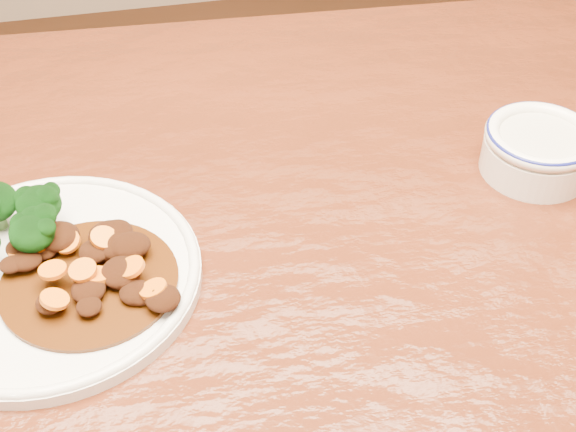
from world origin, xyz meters
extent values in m
cube|color=#4E1E0D|center=(0.00, 0.00, 0.73)|extent=(1.55, 0.99, 0.04)
cylinder|color=silver|center=(-0.20, 0.01, 0.76)|extent=(0.26, 0.26, 0.01)
torus|color=silver|center=(-0.20, 0.01, 0.76)|extent=(0.26, 0.26, 0.01)
cylinder|color=#66974E|center=(-0.24, 0.08, 0.77)|extent=(0.01, 0.01, 0.02)
cylinder|color=#66974E|center=(-0.21, 0.07, 0.77)|extent=(0.01, 0.01, 0.02)
ellipsoid|color=black|center=(-0.21, 0.07, 0.79)|extent=(0.04, 0.04, 0.03)
cylinder|color=#66974E|center=(-0.21, 0.04, 0.77)|extent=(0.01, 0.01, 0.02)
ellipsoid|color=black|center=(-0.21, 0.04, 0.79)|extent=(0.04, 0.04, 0.03)
cylinder|color=#401C06|center=(-0.17, 0.00, 0.76)|extent=(0.15, 0.15, 0.00)
ellipsoid|color=black|center=(-0.20, -0.03, 0.77)|extent=(0.02, 0.03, 0.01)
ellipsoid|color=black|center=(-0.22, 0.02, 0.77)|extent=(0.03, 0.02, 0.01)
ellipsoid|color=black|center=(-0.15, 0.04, 0.77)|extent=(0.04, 0.03, 0.02)
ellipsoid|color=black|center=(-0.11, -0.05, 0.77)|extent=(0.03, 0.03, 0.01)
ellipsoid|color=black|center=(-0.14, 0.04, 0.78)|extent=(0.03, 0.03, 0.01)
ellipsoid|color=black|center=(-0.15, 0.02, 0.77)|extent=(0.03, 0.03, 0.02)
ellipsoid|color=black|center=(-0.17, -0.02, 0.77)|extent=(0.03, 0.03, 0.01)
ellipsoid|color=black|center=(-0.14, -0.01, 0.77)|extent=(0.03, 0.04, 0.02)
ellipsoid|color=black|center=(-0.13, 0.02, 0.78)|extent=(0.04, 0.03, 0.02)
ellipsoid|color=black|center=(-0.13, -0.03, 0.77)|extent=(0.03, 0.03, 0.01)
ellipsoid|color=black|center=(-0.17, -0.04, 0.77)|extent=(0.02, 0.02, 0.01)
ellipsoid|color=black|center=(-0.20, 0.03, 0.77)|extent=(0.02, 0.02, 0.01)
ellipsoid|color=black|center=(-0.22, 0.04, 0.77)|extent=(0.03, 0.02, 0.01)
ellipsoid|color=black|center=(-0.13, -0.04, 0.77)|extent=(0.02, 0.02, 0.01)
ellipsoid|color=black|center=(-0.23, 0.02, 0.77)|extent=(0.02, 0.02, 0.01)
ellipsoid|color=black|center=(-0.19, 0.04, 0.78)|extent=(0.04, 0.03, 0.02)
ellipsoid|color=black|center=(-0.16, 0.02, 0.77)|extent=(0.03, 0.03, 0.01)
ellipsoid|color=black|center=(-0.14, 0.02, 0.77)|extent=(0.03, 0.03, 0.02)
cylinder|color=#D75D0B|center=(-0.15, 0.03, 0.78)|extent=(0.03, 0.03, 0.01)
cylinder|color=#D75D0B|center=(-0.18, 0.03, 0.78)|extent=(0.03, 0.03, 0.01)
cylinder|color=#D75D0B|center=(-0.13, -0.01, 0.78)|extent=(0.03, 0.03, 0.01)
cylinder|color=#D75D0B|center=(-0.17, -0.01, 0.78)|extent=(0.03, 0.03, 0.01)
cylinder|color=#D75D0B|center=(-0.20, 0.00, 0.78)|extent=(0.02, 0.03, 0.01)
cylinder|color=#D75D0B|center=(-0.12, -0.04, 0.78)|extent=(0.03, 0.03, 0.01)
cylinder|color=#D75D0B|center=(-0.22, 0.03, 0.77)|extent=(0.03, 0.03, 0.01)
cylinder|color=#D75D0B|center=(-0.16, -0.01, 0.78)|extent=(0.03, 0.03, 0.01)
cylinder|color=#D75D0B|center=(-0.19, -0.03, 0.78)|extent=(0.03, 0.03, 0.01)
cylinder|color=#D75D0B|center=(-0.21, 0.04, 0.78)|extent=(0.03, 0.03, 0.01)
cylinder|color=white|center=(0.27, 0.07, 0.77)|extent=(0.11, 0.11, 0.03)
cylinder|color=beige|center=(0.27, 0.07, 0.79)|extent=(0.08, 0.08, 0.01)
torus|color=white|center=(0.27, 0.07, 0.79)|extent=(0.11, 0.11, 0.01)
torus|color=navy|center=(0.27, 0.07, 0.80)|extent=(0.11, 0.11, 0.00)
camera|label=1|loc=(-0.11, -0.49, 1.25)|focal=50.00mm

